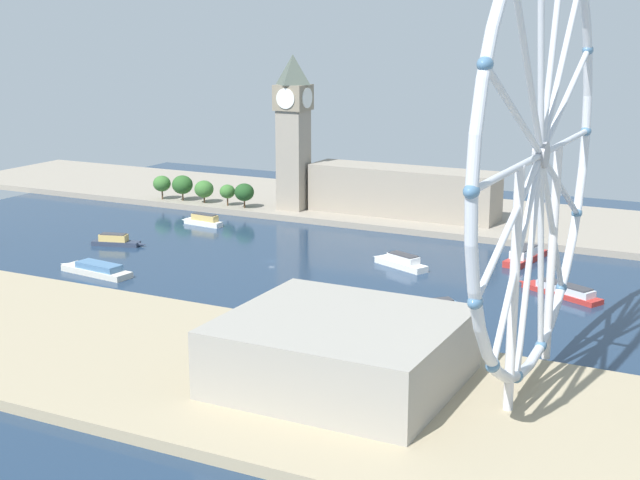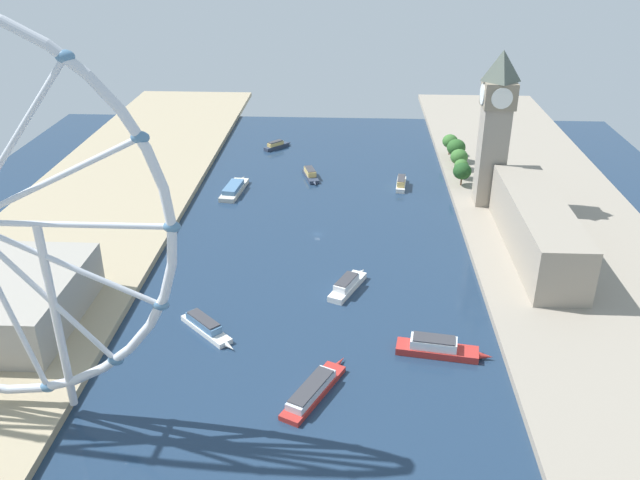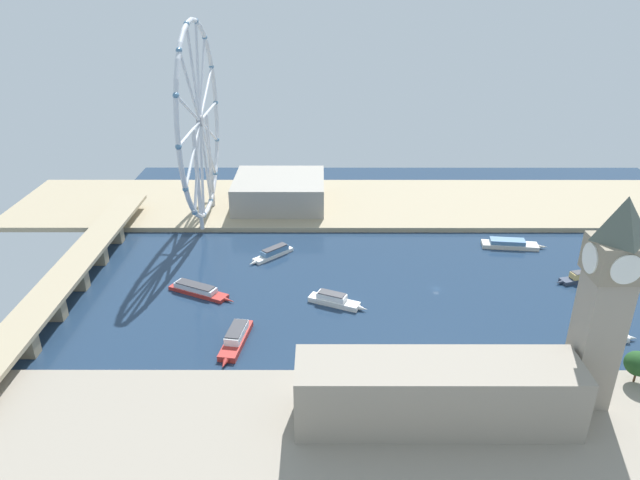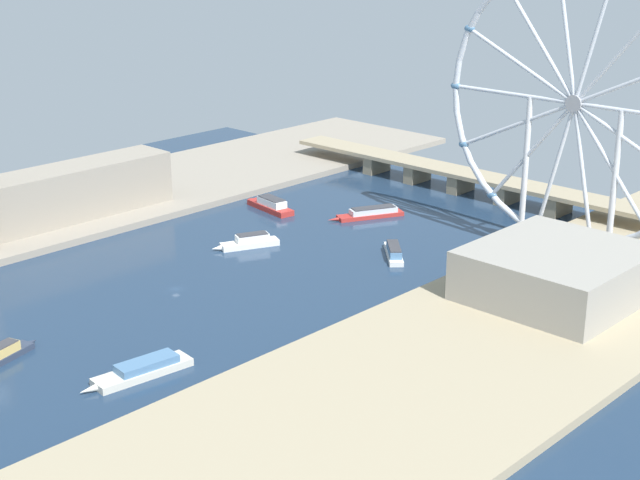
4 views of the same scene
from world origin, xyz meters
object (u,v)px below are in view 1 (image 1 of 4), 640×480
(parliament_block, at_px, (403,191))
(tour_boat_4, at_px, (526,256))
(riverside_hall, at_px, (342,351))
(tour_boat_0, at_px, (116,241))
(clock_tower, at_px, (293,130))
(tour_boat_2, at_px, (401,262))
(tour_boat_3, at_px, (96,269))
(tour_boat_7, at_px, (562,291))
(tour_boat_1, at_px, (434,309))
(ferris_wheel, at_px, (541,157))
(tour_boat_5, at_px, (203,220))

(parliament_block, distance_m, tour_boat_4, 89.80)
(riverside_hall, xyz_separation_m, tour_boat_0, (-101.57, -158.21, -9.80))
(clock_tower, xyz_separation_m, tour_boat_2, (69.94, 86.60, -40.82))
(tour_boat_0, height_order, tour_boat_2, tour_boat_2)
(tour_boat_3, bearing_deg, clock_tower, -89.65)
(tour_boat_7, bearing_deg, tour_boat_1, 76.94)
(parliament_block, xyz_separation_m, tour_boat_2, (81.06, 31.88, -12.36))
(ferris_wheel, xyz_separation_m, tour_boat_2, (-101.70, -77.28, -60.45))
(riverside_hall, relative_size, tour_boat_4, 1.76)
(tour_boat_2, distance_m, tour_boat_4, 52.44)
(tour_boat_1, height_order, tour_boat_2, tour_boat_2)
(parliament_block, height_order, riverside_hall, parliament_block)
(tour_boat_4, bearing_deg, tour_boat_7, -141.05)
(tour_boat_1, bearing_deg, tour_boat_0, 124.50)
(clock_tower, bearing_deg, ferris_wheel, 43.67)
(riverside_hall, xyz_separation_m, tour_boat_5, (-152.65, -147.25, -9.54))
(tour_boat_1, height_order, tour_boat_3, tour_boat_1)
(riverside_hall, height_order, tour_boat_0, riverside_hall)
(tour_boat_1, relative_size, tour_boat_2, 0.85)
(tour_boat_0, xyz_separation_m, tour_boat_3, (40.18, 23.32, -0.18))
(tour_boat_0, bearing_deg, tour_boat_1, -26.29)
(tour_boat_0, distance_m, tour_boat_4, 175.12)
(parliament_block, bearing_deg, clock_tower, -78.52)
(tour_boat_1, height_order, tour_boat_7, tour_boat_1)
(clock_tower, height_order, tour_boat_0, clock_tower)
(clock_tower, distance_m, tour_boat_5, 64.27)
(parliament_block, relative_size, tour_boat_0, 3.80)
(clock_tower, relative_size, tour_boat_5, 3.18)
(tour_boat_1, xyz_separation_m, tour_boat_7, (-41.08, 33.50, -0.14))
(parliament_block, xyz_separation_m, tour_boat_5, (52.93, -81.65, -12.23))
(ferris_wheel, height_order, tour_boat_2, ferris_wheel)
(clock_tower, xyz_separation_m, tour_boat_7, (79.94, 152.66, -41.07))
(clock_tower, height_order, parliament_block, clock_tower)
(parliament_block, height_order, tour_boat_7, parliament_block)
(clock_tower, relative_size, tour_boat_2, 2.75)
(tour_boat_1, bearing_deg, tour_boat_3, 139.80)
(tour_boat_4, bearing_deg, riverside_hall, -174.24)
(clock_tower, bearing_deg, riverside_hall, 31.75)
(tour_boat_4, bearing_deg, tour_boat_3, 132.23)
(tour_boat_7, bearing_deg, tour_boat_2, 17.53)
(parliament_block, bearing_deg, tour_boat_0, -41.68)
(tour_boat_2, relative_size, tour_boat_5, 1.16)
(ferris_wheel, bearing_deg, tour_boat_0, -111.32)
(ferris_wheel, distance_m, tour_boat_5, 238.54)
(tour_boat_4, bearing_deg, parliament_block, 64.88)
(tour_boat_4, distance_m, tour_boat_5, 155.54)
(parliament_block, relative_size, riverside_hall, 1.60)
(ferris_wheel, height_order, riverside_hall, ferris_wheel)
(riverside_hall, distance_m, tour_boat_0, 188.26)
(tour_boat_1, bearing_deg, parliament_block, 70.65)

